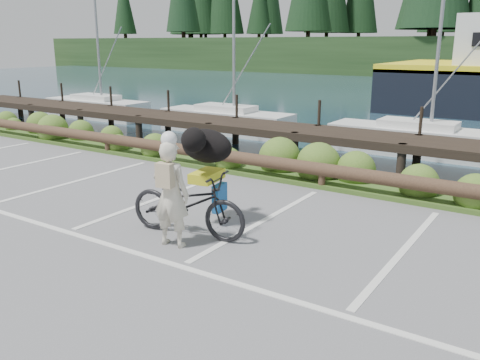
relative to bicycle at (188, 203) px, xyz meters
name	(u,v)px	position (x,y,z in m)	size (l,w,h in m)	color
ground	(197,258)	(0.72, -0.68, -0.57)	(72.00, 72.00, 0.00)	#5D5D60
vegetation_strip	(334,180)	(0.72, 4.62, -0.52)	(34.00, 1.60, 0.10)	#3D5B21
log_rail	(321,189)	(0.72, 3.92, -0.57)	(32.00, 0.30, 0.60)	#443021
bicycle	(188,203)	(0.00, 0.00, 0.00)	(0.76, 2.18, 1.14)	black
cyclist	(171,194)	(0.07, -0.50, 0.30)	(0.64, 0.42, 1.75)	beige
dog	(206,146)	(-0.10, 0.69, 0.88)	(1.05, 0.51, 0.61)	black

